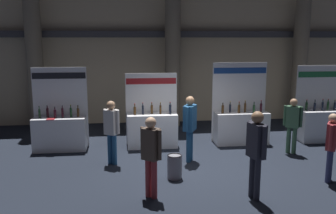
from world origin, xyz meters
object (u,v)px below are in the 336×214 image
at_px(exhibitor_booth_2, 241,124).
at_px(visitor_1, 112,127).
at_px(exhibitor_booth_1, 152,127).
at_px(exhibitor_booth_3, 326,122).
at_px(visitor_8, 256,147).
at_px(trash_bin, 175,166).
at_px(visitor_5, 151,151).
at_px(visitor_7, 293,121).
at_px(exhibitor_booth_0, 60,130).
at_px(visitor_4, 190,122).
at_px(visitor_9, 331,142).

relative_size(exhibitor_booth_2, visitor_1, 1.49).
xyz_separation_m(exhibitor_booth_1, exhibitor_booth_3, (5.57, 0.04, 0.01)).
bearing_deg(visitor_8, trash_bin, -144.02).
bearing_deg(trash_bin, exhibitor_booth_3, 26.96).
bearing_deg(visitor_5, visitor_7, 70.75).
xyz_separation_m(exhibitor_booth_0, visitor_4, (3.61, -1.43, 0.47)).
xyz_separation_m(exhibitor_booth_1, exhibitor_booth_2, (2.78, 0.06, 0.02)).
bearing_deg(exhibitor_booth_1, visitor_8, -64.82).
distance_m(visitor_8, visitor_9, 2.14).
xyz_separation_m(visitor_1, visitor_9, (4.99, -1.72, -0.06)).
relative_size(visitor_8, visitor_9, 1.15).
bearing_deg(visitor_7, visitor_8, 87.85).
relative_size(exhibitor_booth_0, exhibitor_booth_3, 1.01).
bearing_deg(exhibitor_booth_1, visitor_7, -15.98).
bearing_deg(visitor_1, visitor_9, -165.33).
relative_size(exhibitor_booth_3, visitor_9, 1.50).
bearing_deg(visitor_5, visitor_4, 101.42).
height_order(exhibitor_booth_2, visitor_4, exhibitor_booth_2).
relative_size(exhibitor_booth_0, visitor_1, 1.43).
bearing_deg(exhibitor_booth_0, visitor_7, -9.40).
distance_m(exhibitor_booth_3, visitor_8, 5.45).
height_order(exhibitor_booth_0, visitor_4, exhibitor_booth_0).
bearing_deg(visitor_1, exhibitor_booth_1, -94.23).
distance_m(exhibitor_booth_2, visitor_5, 4.77).
xyz_separation_m(visitor_4, visitor_8, (0.93, -2.43, 0.04)).
xyz_separation_m(exhibitor_booth_2, visitor_5, (-3.04, -3.65, 0.39)).
relative_size(exhibitor_booth_1, visitor_1, 1.31).
bearing_deg(visitor_8, exhibitor_booth_0, -143.90).
bearing_deg(exhibitor_booth_1, visitor_1, -127.90).
height_order(exhibitor_booth_3, trash_bin, exhibitor_booth_3).
xyz_separation_m(exhibitor_booth_3, visitor_1, (-6.71, -1.51, 0.39)).
relative_size(exhibitor_booth_3, trash_bin, 4.16).
xyz_separation_m(exhibitor_booth_1, visitor_9, (3.84, -3.19, 0.34)).
relative_size(visitor_1, visitor_9, 1.05).
relative_size(exhibitor_booth_3, visitor_1, 1.43).
distance_m(visitor_5, visitor_9, 4.13).
bearing_deg(visitor_9, visitor_4, 95.53).
bearing_deg(trash_bin, exhibitor_booth_0, 139.65).
relative_size(trash_bin, visitor_4, 0.33).
distance_m(trash_bin, visitor_7, 3.91).
distance_m(exhibitor_booth_0, visitor_1, 2.17).
xyz_separation_m(exhibitor_booth_3, visitor_4, (-4.67, -1.50, 0.46)).
distance_m(trash_bin, visitor_4, 1.50).
height_order(visitor_1, visitor_4, visitor_4).
bearing_deg(visitor_9, visitor_8, 144.99).
distance_m(exhibitor_booth_2, visitor_1, 4.22).
bearing_deg(visitor_4, exhibitor_booth_3, 134.86).
bearing_deg(visitor_1, visitor_8, 174.56).
distance_m(trash_bin, visitor_5, 1.36).
relative_size(exhibitor_booth_2, visitor_4, 1.42).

